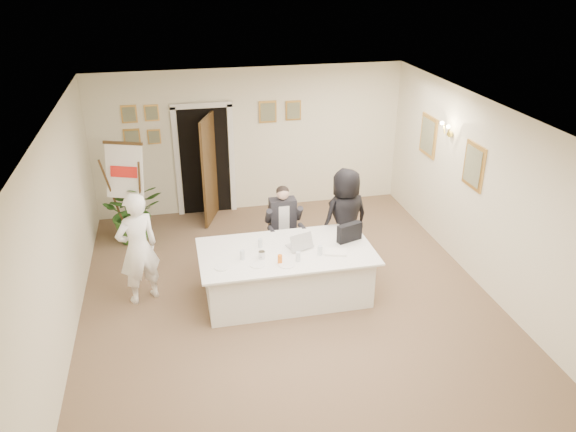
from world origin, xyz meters
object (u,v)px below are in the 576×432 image
(paper_stack, at_px, (336,252))
(standing_man, at_px, (138,249))
(oj_glass, at_px, (280,259))
(conference_table, at_px, (286,273))
(flip_chart, at_px, (131,199))
(steel_jug, at_px, (262,255))
(potted_palm, at_px, (134,211))
(seated_man, at_px, (283,225))
(laptop_bag, at_px, (349,232))
(standing_woman, at_px, (345,218))
(laptop, at_px, (300,238))

(paper_stack, bearing_deg, standing_man, 168.01)
(oj_glass, bearing_deg, standing_man, 159.72)
(conference_table, bearing_deg, flip_chart, 135.49)
(flip_chart, height_order, paper_stack, flip_chart)
(conference_table, xyz_separation_m, paper_stack, (0.68, -0.22, 0.40))
(standing_man, bearing_deg, conference_table, 143.40)
(standing_man, height_order, steel_jug, standing_man)
(potted_palm, height_order, oj_glass, potted_palm)
(standing_man, bearing_deg, seated_man, 169.87)
(laptop_bag, distance_m, paper_stack, 0.46)
(conference_table, relative_size, seated_man, 1.87)
(standing_woman, bearing_deg, laptop, 23.20)
(seated_man, distance_m, laptop_bag, 1.27)
(laptop, xyz_separation_m, paper_stack, (0.46, -0.31, -0.12))
(seated_man, relative_size, steel_jug, 12.30)
(flip_chart, height_order, standing_man, flip_chart)
(potted_palm, xyz_separation_m, laptop, (2.47, -2.28, 0.36))
(laptop, bearing_deg, laptop_bag, -18.22)
(oj_glass, bearing_deg, steel_jug, 139.19)
(flip_chart, distance_m, steel_jug, 3.03)
(standing_woman, bearing_deg, potted_palm, -38.77)
(laptop_bag, height_order, oj_glass, laptop_bag)
(conference_table, distance_m, laptop, 0.57)
(conference_table, xyz_separation_m, seated_man, (0.18, 1.04, 0.28))
(flip_chart, relative_size, oj_glass, 14.25)
(laptop, bearing_deg, steel_jug, -178.15)
(standing_man, bearing_deg, laptop, 146.32)
(laptop, xyz_separation_m, oj_glass, (-0.38, -0.43, -0.07))
(potted_palm, distance_m, laptop, 3.38)
(laptop_bag, relative_size, steel_jug, 3.60)
(standing_woman, height_order, oj_glass, standing_woman)
(seated_man, distance_m, standing_man, 2.38)
(standing_man, height_order, standing_woman, standing_man)
(potted_palm, xyz_separation_m, laptop_bag, (3.24, -2.27, 0.35))
(seated_man, relative_size, laptop_bag, 3.42)
(oj_glass, relative_size, steel_jug, 1.18)
(paper_stack, distance_m, steel_jug, 1.07)
(flip_chart, distance_m, laptop_bag, 3.88)
(conference_table, xyz_separation_m, standing_woman, (1.14, 0.77, 0.43))
(conference_table, bearing_deg, seated_man, 80.46)
(standing_woman, bearing_deg, seated_man, -29.43)
(standing_man, relative_size, steel_jug, 15.51)
(standing_man, distance_m, steel_jug, 1.79)
(potted_palm, bearing_deg, standing_man, -85.54)
(seated_man, height_order, paper_stack, seated_man)
(standing_woman, distance_m, potted_palm, 3.76)
(steel_jug, bearing_deg, flip_chart, 128.25)
(steel_jug, bearing_deg, standing_woman, 31.15)
(flip_chart, xyz_separation_m, laptop_bag, (3.25, -2.12, 0.06))
(standing_man, xyz_separation_m, laptop_bag, (3.09, -0.27, 0.06))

